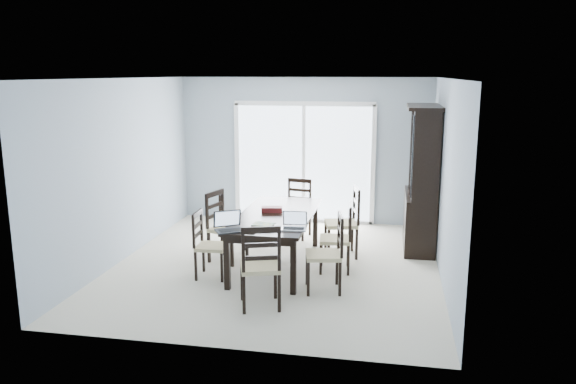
# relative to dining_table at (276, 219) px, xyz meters

# --- Properties ---
(floor) EXTENTS (5.00, 5.00, 0.00)m
(floor) POSITION_rel_dining_table_xyz_m (0.00, 0.00, -0.67)
(floor) COLOR beige
(floor) RESTS_ON ground
(ceiling) EXTENTS (5.00, 5.00, 0.00)m
(ceiling) POSITION_rel_dining_table_xyz_m (0.00, 0.00, 1.93)
(ceiling) COLOR white
(ceiling) RESTS_ON back_wall
(back_wall) EXTENTS (4.50, 0.02, 2.60)m
(back_wall) POSITION_rel_dining_table_xyz_m (0.00, 2.50, 0.63)
(back_wall) COLOR #909FAC
(back_wall) RESTS_ON floor
(wall_left) EXTENTS (0.02, 5.00, 2.60)m
(wall_left) POSITION_rel_dining_table_xyz_m (-2.25, 0.00, 0.63)
(wall_left) COLOR #909FAC
(wall_left) RESTS_ON floor
(wall_right) EXTENTS (0.02, 5.00, 2.60)m
(wall_right) POSITION_rel_dining_table_xyz_m (2.25, 0.00, 0.63)
(wall_right) COLOR #909FAC
(wall_right) RESTS_ON floor
(balcony) EXTENTS (4.50, 2.00, 0.10)m
(balcony) POSITION_rel_dining_table_xyz_m (0.00, 3.50, -0.72)
(balcony) COLOR gray
(balcony) RESTS_ON ground
(railing) EXTENTS (4.50, 0.06, 1.10)m
(railing) POSITION_rel_dining_table_xyz_m (0.00, 4.50, -0.12)
(railing) COLOR #99999E
(railing) RESTS_ON balcony
(dining_table) EXTENTS (1.00, 2.20, 0.75)m
(dining_table) POSITION_rel_dining_table_xyz_m (0.00, 0.00, 0.00)
(dining_table) COLOR black
(dining_table) RESTS_ON floor
(china_hutch) EXTENTS (0.50, 1.38, 2.20)m
(china_hutch) POSITION_rel_dining_table_xyz_m (2.02, 1.25, 0.40)
(china_hutch) COLOR black
(china_hutch) RESTS_ON floor
(sliding_door) EXTENTS (2.52, 0.05, 2.18)m
(sliding_door) POSITION_rel_dining_table_xyz_m (0.00, 2.48, 0.41)
(sliding_door) COLOR silver
(sliding_door) RESTS_ON floor
(chair_left_near) EXTENTS (0.41, 0.40, 1.03)m
(chair_left_near) POSITION_rel_dining_table_xyz_m (-0.83, -0.61, -0.13)
(chair_left_near) COLOR black
(chair_left_near) RESTS_ON floor
(chair_left_mid) EXTENTS (0.56, 0.55, 1.17)m
(chair_left_mid) POSITION_rel_dining_table_xyz_m (-0.82, 0.11, -0.06)
(chair_left_mid) COLOR black
(chair_left_mid) RESTS_ON floor
(chair_left_far) EXTENTS (0.49, 0.48, 1.02)m
(chair_left_far) POSITION_rel_dining_table_xyz_m (-0.93, 0.69, -0.14)
(chair_left_far) COLOR black
(chair_left_far) RESTS_ON floor
(chair_right_near) EXTENTS (0.51, 0.50, 1.13)m
(chair_right_near) POSITION_rel_dining_table_xyz_m (0.86, -0.79, -0.07)
(chair_right_near) COLOR black
(chair_right_near) RESTS_ON floor
(chair_right_mid) EXTENTS (0.46, 0.45, 1.09)m
(chair_right_mid) POSITION_rel_dining_table_xyz_m (0.92, -0.05, -0.10)
(chair_right_mid) COLOR black
(chair_right_mid) RESTS_ON floor
(chair_right_far) EXTENTS (0.55, 0.54, 1.20)m
(chair_right_far) POSITION_rel_dining_table_xyz_m (0.95, 0.63, -0.04)
(chair_right_far) COLOR black
(chair_right_far) RESTS_ON floor
(chair_end_near) EXTENTS (0.56, 0.57, 1.18)m
(chair_end_near) POSITION_rel_dining_table_xyz_m (0.13, -1.52, -0.05)
(chair_end_near) COLOR black
(chair_end_near) RESTS_ON floor
(chair_end_far) EXTENTS (0.48, 0.49, 1.10)m
(chair_end_far) POSITION_rel_dining_table_xyz_m (0.05, 1.53, -0.09)
(chair_end_far) COLOR black
(chair_end_far) RESTS_ON floor
(laptop_dark) EXTENTS (0.43, 0.39, 0.24)m
(laptop_dark) POSITION_rel_dining_table_xyz_m (-0.38, -0.96, 0.14)
(laptop_dark) COLOR black
(laptop_dark) RESTS_ON dining_table
(laptop_silver) EXTENTS (0.33, 0.24, 0.22)m
(laptop_silver) POSITION_rel_dining_table_xyz_m (0.38, -0.74, 0.13)
(laptop_silver) COLOR #B9B9BB
(laptop_silver) RESTS_ON dining_table
(book_stack) EXTENTS (0.29, 0.23, 0.04)m
(book_stack) POSITION_rel_dining_table_xyz_m (-0.03, -0.70, 0.10)
(book_stack) COLOR maroon
(book_stack) RESTS_ON dining_table
(cell_phone) EXTENTS (0.13, 0.08, 0.01)m
(cell_phone) POSITION_rel_dining_table_xyz_m (-0.12, -1.00, 0.08)
(cell_phone) COLOR black
(cell_phone) RESTS_ON dining_table
(game_box) EXTENTS (0.31, 0.20, 0.07)m
(game_box) POSITION_rel_dining_table_xyz_m (-0.08, 0.10, 0.11)
(game_box) COLOR #511015
(game_box) RESTS_ON dining_table
(hot_tub) EXTENTS (1.90, 1.73, 0.92)m
(hot_tub) POSITION_rel_dining_table_xyz_m (-0.35, 3.41, -0.21)
(hot_tub) COLOR brown
(hot_tub) RESTS_ON balcony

